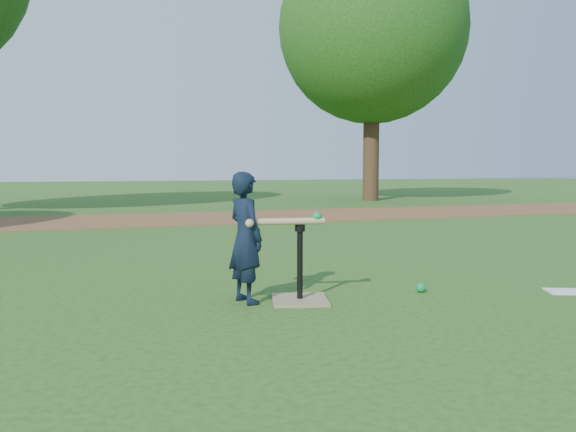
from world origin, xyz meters
name	(u,v)px	position (x,y,z in m)	size (l,w,h in m)	color
ground	(309,303)	(0.00, 0.00, 0.00)	(80.00, 80.00, 0.00)	#285116
dirt_strip	(182,218)	(0.00, 7.50, 0.01)	(24.00, 3.00, 0.01)	brown
child	(246,238)	(-0.47, 0.17, 0.51)	(0.37, 0.24, 1.02)	black
wiffle_ball_ground	(421,288)	(1.02, 0.05, 0.04)	(0.08, 0.08, 0.08)	#0D9240
clipboard	(565,291)	(2.19, -0.33, 0.01)	(0.30, 0.23, 0.01)	white
batting_tee	(300,287)	(-0.05, 0.07, 0.11)	(0.52, 0.52, 0.61)	#92805D
swing_action	(289,221)	(-0.15, 0.04, 0.64)	(0.63, 0.14, 0.11)	tan
tree_right	(373,29)	(6.50, 12.00, 5.29)	(5.80, 5.80, 8.21)	#382316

